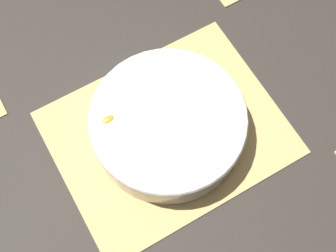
{
  "coord_description": "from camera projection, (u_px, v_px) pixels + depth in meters",
  "views": [
    {
      "loc": [
        -0.17,
        -0.29,
        0.84
      ],
      "look_at": [
        0.0,
        0.0,
        0.04
      ],
      "focal_mm": 50.0,
      "sensor_mm": 36.0,
      "label": 1
    }
  ],
  "objects": [
    {
      "name": "fruit_salad_bowl",
      "position": [
        169.0,
        123.0,
        0.86
      ],
      "size": [
        0.29,
        0.29,
        0.08
      ],
      "color": "silver",
      "rests_on": "bamboo_mat_center"
    },
    {
      "name": "bamboo_mat_center",
      "position": [
        168.0,
        132.0,
        0.9
      ],
      "size": [
        0.43,
        0.34,
        0.01
      ],
      "color": "tan",
      "rests_on": "ground_plane"
    },
    {
      "name": "ground_plane",
      "position": [
        168.0,
        133.0,
        0.91
      ],
      "size": [
        6.0,
        6.0,
        0.0
      ],
      "primitive_type": "plane",
      "color": "#2D2823"
    }
  ]
}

